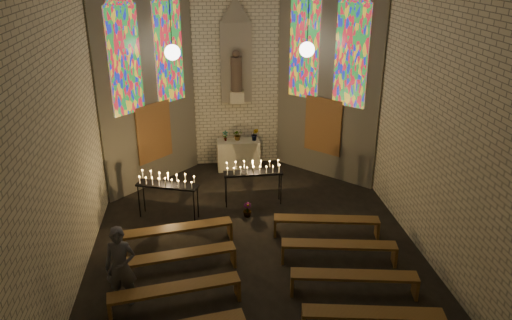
# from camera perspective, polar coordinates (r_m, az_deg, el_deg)

# --- Properties ---
(floor) EXTENTS (12.00, 12.00, 0.00)m
(floor) POSITION_cam_1_polar(r_m,az_deg,el_deg) (12.12, 0.19, -11.33)
(floor) COLOR black
(floor) RESTS_ON ground
(room) EXTENTS (8.22, 12.43, 7.00)m
(room) POSITION_cam_1_polar(r_m,az_deg,el_deg) (13.74, -1.48, 9.82)
(room) COLOR beige
(room) RESTS_ON ground
(altar) EXTENTS (1.40, 0.60, 1.00)m
(altar) POSITION_cam_1_polar(r_m,az_deg,el_deg) (16.69, -2.02, 0.61)
(altar) COLOR beige
(altar) RESTS_ON ground
(flower_vase_left) EXTENTS (0.18, 0.13, 0.34)m
(flower_vase_left) POSITION_cam_1_polar(r_m,az_deg,el_deg) (16.47, -3.53, 2.78)
(flower_vase_left) COLOR #4C723F
(flower_vase_left) RESTS_ON altar
(flower_vase_center) EXTENTS (0.35, 0.31, 0.36)m
(flower_vase_center) POSITION_cam_1_polar(r_m,az_deg,el_deg) (16.52, -2.09, 2.89)
(flower_vase_center) COLOR #4C723F
(flower_vase_center) RESTS_ON altar
(flower_vase_right) EXTENTS (0.28, 0.25, 0.43)m
(flower_vase_right) POSITION_cam_1_polar(r_m,az_deg,el_deg) (16.45, -0.13, 2.96)
(flower_vase_right) COLOR #4C723F
(flower_vase_right) RESTS_ON altar
(aisle_flower_pot) EXTENTS (0.23, 0.23, 0.41)m
(aisle_flower_pot) POSITION_cam_1_polar(r_m,az_deg,el_deg) (13.82, -1.01, -5.72)
(aisle_flower_pot) COLOR #4C723F
(aisle_flower_pot) RESTS_ON ground
(votive_stand_left) EXTENTS (1.72, 0.92, 1.24)m
(votive_stand_left) POSITION_cam_1_polar(r_m,az_deg,el_deg) (13.61, -10.14, -2.52)
(votive_stand_left) COLOR black
(votive_stand_left) RESTS_ON ground
(votive_stand_right) EXTENTS (1.69, 0.42, 1.23)m
(votive_stand_right) POSITION_cam_1_polar(r_m,az_deg,el_deg) (14.14, -0.34, -1.14)
(votive_stand_right) COLOR black
(votive_stand_right) RESTS_ON ground
(pew_left_0) EXTENTS (2.70, 0.80, 0.51)m
(pew_left_0) POSITION_cam_1_polar(r_m,az_deg,el_deg) (12.60, -8.87, -7.92)
(pew_left_0) COLOR brown
(pew_left_0) RESTS_ON ground
(pew_right_0) EXTENTS (2.70, 0.80, 0.51)m
(pew_right_0) POSITION_cam_1_polar(r_m,az_deg,el_deg) (12.95, 8.04, -6.96)
(pew_right_0) COLOR brown
(pew_right_0) RESTS_ON ground
(pew_left_1) EXTENTS (2.70, 0.80, 0.51)m
(pew_left_1) POSITION_cam_1_polar(r_m,az_deg,el_deg) (11.59, -9.04, -10.94)
(pew_left_1) COLOR brown
(pew_left_1) RESTS_ON ground
(pew_right_1) EXTENTS (2.70, 0.80, 0.51)m
(pew_right_1) POSITION_cam_1_polar(r_m,az_deg,el_deg) (11.97, 9.45, -9.78)
(pew_right_1) COLOR brown
(pew_right_1) RESTS_ON ground
(pew_left_2) EXTENTS (2.70, 0.80, 0.51)m
(pew_left_2) POSITION_cam_1_polar(r_m,az_deg,el_deg) (10.61, -9.24, -14.53)
(pew_left_2) COLOR brown
(pew_left_2) RESTS_ON ground
(pew_right_2) EXTENTS (2.70, 0.80, 0.51)m
(pew_right_2) POSITION_cam_1_polar(r_m,az_deg,el_deg) (11.02, 11.14, -13.08)
(pew_right_2) COLOR brown
(pew_right_2) RESTS_ON ground
(pew_right_3) EXTENTS (2.70, 0.80, 0.51)m
(pew_right_3) POSITION_cam_1_polar(r_m,az_deg,el_deg) (10.13, 13.19, -16.96)
(pew_right_3) COLOR brown
(pew_right_3) RESTS_ON ground
(visitor) EXTENTS (0.68, 0.48, 1.76)m
(visitor) POSITION_cam_1_polar(r_m,az_deg,el_deg) (10.71, -15.20, -11.65)
(visitor) COLOR #494A53
(visitor) RESTS_ON ground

